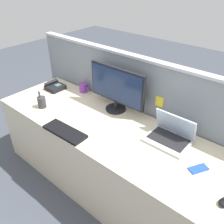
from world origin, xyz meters
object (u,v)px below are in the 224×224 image
(keyboard_main, at_px, (65,132))
(pen_cup, at_px, (42,102))
(cell_phone_blue_case, at_px, (198,169))
(desktop_monitor, at_px, (117,87))
(laptop, at_px, (170,135))
(desk_phone, at_px, (55,87))
(coffee_mug, at_px, (83,88))

(keyboard_main, relative_size, pen_cup, 2.25)
(cell_phone_blue_case, bearing_deg, desktop_monitor, -165.46)
(laptop, bearing_deg, keyboard_main, -145.48)
(desk_phone, bearing_deg, laptop, 1.33)
(cell_phone_blue_case, distance_m, coffee_mug, 1.44)
(desktop_monitor, xyz_separation_m, pen_cup, (-0.57, -0.43, -0.17))
(pen_cup, bearing_deg, coffee_mug, 81.69)
(desktop_monitor, relative_size, cell_phone_blue_case, 4.44)
(desktop_monitor, height_order, cell_phone_blue_case, desktop_monitor)
(laptop, bearing_deg, desk_phone, -178.67)
(pen_cup, bearing_deg, desktop_monitor, 37.42)
(laptop, height_order, pen_cup, laptop)
(desktop_monitor, bearing_deg, cell_phone_blue_case, -14.64)
(laptop, relative_size, keyboard_main, 0.85)
(desk_phone, distance_m, keyboard_main, 0.83)
(desk_phone, relative_size, pen_cup, 1.01)
(laptop, height_order, coffee_mug, laptop)
(desktop_monitor, xyz_separation_m, keyboard_main, (-0.09, -0.56, -0.22))
(laptop, xyz_separation_m, pen_cup, (-1.18, -0.35, 0.01))
(laptop, distance_m, desk_phone, 1.40)
(keyboard_main, height_order, coffee_mug, coffee_mug)
(coffee_mug, bearing_deg, keyboard_main, -55.86)
(pen_cup, bearing_deg, laptop, 16.73)
(keyboard_main, height_order, cell_phone_blue_case, keyboard_main)
(keyboard_main, relative_size, cell_phone_blue_case, 2.95)
(laptop, distance_m, cell_phone_blue_case, 0.35)
(coffee_mug, bearing_deg, cell_phone_blue_case, -11.44)
(desktop_monitor, distance_m, cell_phone_blue_case, 0.98)
(laptop, bearing_deg, desktop_monitor, 172.67)
(laptop, height_order, desk_phone, laptop)
(desktop_monitor, xyz_separation_m, laptop, (0.61, -0.08, -0.18))
(desk_phone, relative_size, cell_phone_blue_case, 1.32)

